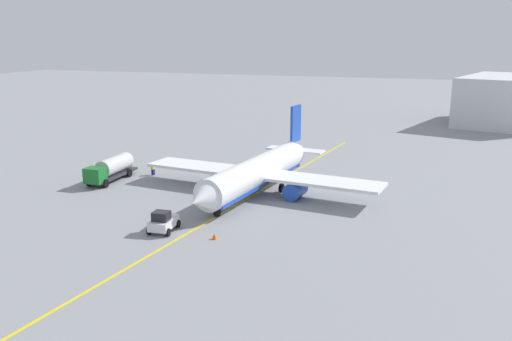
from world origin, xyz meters
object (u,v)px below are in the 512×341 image
airplane (258,173)px  safety_cone_nose (214,236)px  fuel_tanker (111,168)px  refueling_worker (153,169)px  pushback_tug (163,222)px

airplane → safety_cone_nose: bearing=4.4°
fuel_tanker → safety_cone_nose: 27.01m
airplane → refueling_worker: size_ratio=18.43×
airplane → safety_cone_nose: size_ratio=52.01×
airplane → fuel_tanker: airplane is taller
fuel_tanker → refueling_worker: 6.08m
refueling_worker → safety_cone_nose: (20.18, 18.22, -0.52)m
airplane → fuel_tanker: 20.82m
airplane → pushback_tug: size_ratio=8.37×
pushback_tug → safety_cone_nose: pushback_tug is taller
refueling_worker → safety_cone_nose: 27.20m
fuel_tanker → refueling_worker: (-4.64, 3.82, -0.89)m
pushback_tug → refueling_worker: (-19.85, -12.48, -0.19)m
fuel_tanker → pushback_tug: (15.21, 16.30, -0.71)m
fuel_tanker → pushback_tug: fuel_tanker is taller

